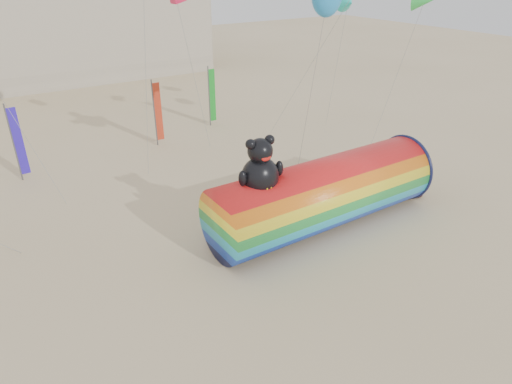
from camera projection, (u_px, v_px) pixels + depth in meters
ground at (264, 247)px, 23.30m from camera, size 160.00×160.00×0.00m
windsock_assembly at (324, 192)px, 24.43m from camera, size 13.13×4.00×6.05m
kite_handler at (388, 178)px, 28.55m from camera, size 0.77×0.61×1.87m
fabric_bundle at (407, 195)px, 28.16m from camera, size 2.62×1.35×0.41m
festival_banners at (138, 114)px, 34.61m from camera, size 16.46×3.16×5.20m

